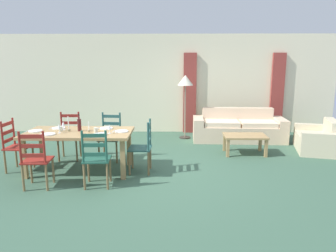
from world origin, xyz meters
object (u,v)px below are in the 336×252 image
wine_glass_near_right (109,127)px  wine_glass_far_left (63,124)px  dining_chair_near_right (96,158)px  dining_chair_far_right (110,137)px  dining_chair_head_west (15,146)px  wine_bottle (79,125)px  dining_table (79,136)px  coffee_table (245,138)px  dining_chair_far_left (70,136)px  coffee_cup_secondary (61,129)px  wine_glass_near_left (59,127)px  standing_lamp (185,84)px  armchair_upholstered (319,140)px  couch (238,129)px  dining_chair_head_east (143,147)px  coffee_cup_primary (96,130)px  dining_chair_near_left (36,160)px

wine_glass_near_right → wine_glass_far_left: (-0.90, 0.26, 0.00)m
dining_chair_near_right → dining_chair_far_right: (-0.06, 1.44, 0.00)m
dining_chair_head_west → wine_bottle: size_ratio=3.04×
dining_table → dining_chair_far_right: 0.86m
dining_chair_head_west → coffee_table: size_ratio=1.07×
dining_chair_far_left → coffee_cup_secondary: size_ratio=10.67×
dining_chair_far_right → coffee_table: bearing=8.7°
wine_glass_near_left → standing_lamp: size_ratio=0.10×
armchair_upholstered → dining_chair_far_right: bearing=-171.6°
wine_bottle → wine_glass_near_right: wine_bottle is taller
wine_glass_near_left → couch: size_ratio=0.07×
dining_chair_head_west → dining_table: bearing=-0.9°
dining_chair_near_right → wine_glass_far_left: dining_chair_near_right is taller
standing_lamp → dining_table: bearing=-128.1°
coffee_cup_secondary → coffee_table: 3.79m
dining_chair_head_east → wine_bottle: bearing=177.3°
dining_table → dining_chair_far_left: bearing=119.1°
dining_table → coffee_cup_primary: bearing=-12.1°
dining_table → standing_lamp: (2.01, 2.55, 0.75)m
wine_glass_near_right → dining_table: bearing=166.5°
dining_table → armchair_upholstered: size_ratio=1.45×
coffee_cup_primary → armchair_upholstered: coffee_cup_primary is taller
coffee_cup_primary → coffee_table: bearing=22.7°
dining_table → coffee_cup_secondary: bearing=176.6°
dining_chair_near_left → coffee_table: 4.19m
dining_chair_near_left → wine_glass_far_left: size_ratio=5.96×
wine_glass_far_left → coffee_table: size_ratio=0.18×
dining_chair_far_left → coffee_cup_primary: (0.76, -0.85, 0.32)m
dining_chair_far_left → standing_lamp: size_ratio=0.59×
dining_chair_near_left → dining_chair_near_right: same height
wine_bottle → armchair_upholstered: bearing=15.2°
dining_chair_near_right → wine_bottle: wine_bottle is taller
dining_chair_near_left → standing_lamp: (2.46, 3.35, 0.93)m
dining_chair_far_right → coffee_cup_secondary: bearing=-137.1°
dining_chair_head_west → dining_chair_far_left: bearing=45.2°
armchair_upholstered → standing_lamp: standing_lamp is taller
dining_chair_near_right → coffee_table: size_ratio=1.07×
coffee_cup_primary → wine_glass_far_left: bearing=163.5°
dining_chair_near_left → wine_glass_near_left: dining_chair_near_left is taller
dining_chair_near_left → couch: (3.81, 3.16, -0.19)m
dining_chair_far_left → coffee_cup_secondary: bearing=-82.2°
dining_table → standing_lamp: size_ratio=1.16×
wine_glass_near_left → coffee_cup_secondary: size_ratio=1.79×
dining_chair_far_right → wine_glass_near_right: size_ratio=5.96×
wine_glass_far_left → dining_chair_near_right: bearing=-46.5°
coffee_cup_secondary → coffee_table: coffee_cup_secondary is taller
dining_chair_far_left → wine_bottle: size_ratio=3.04×
dining_chair_near_right → couch: (2.87, 3.09, -0.19)m
coffee_cup_primary → standing_lamp: 3.17m
standing_lamp → dining_chair_near_left: bearing=-126.3°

